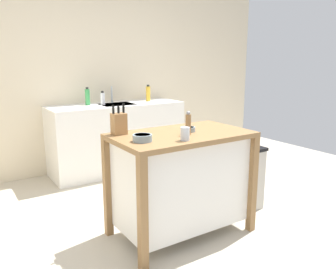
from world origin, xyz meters
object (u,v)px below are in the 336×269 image
trash_bin (243,178)px  bottle_hand_soap (87,97)px  sink_faucet (112,95)px  bottle_dish_soap (103,99)px  bowl_ceramic_small (189,129)px  bottle_spray_cleaner (148,94)px  bowl_ceramic_wide (142,138)px  drinking_cup (185,134)px  knife_block (119,123)px  kitchen_island (181,178)px  pepper_grinder (188,123)px

trash_bin → bottle_hand_soap: size_ratio=2.78×
sink_faucet → bottle_dish_soap: 0.23m
bowl_ceramic_small → bottle_spray_cleaner: bearing=69.8°
bowl_ceramic_wide → trash_bin: bowl_ceramic_wide is taller
drinking_cup → trash_bin: drinking_cup is taller
sink_faucet → bottle_spray_cleaner: bearing=-12.8°
knife_block → bowl_ceramic_wide: knife_block is taller
kitchen_island → bottle_hand_soap: bottle_hand_soap is taller
sink_faucet → bottle_spray_cleaner: (0.50, -0.11, -0.00)m
bowl_ceramic_wide → drinking_cup: size_ratio=1.43×
sink_faucet → pepper_grinder: bearing=-97.4°
knife_block → bottle_hand_soap: (0.37, 1.73, 0.03)m
knife_block → bowl_ceramic_wide: size_ratio=1.73×
bowl_ceramic_small → bowl_ceramic_wide: bearing=-169.0°
drinking_cup → bottle_dish_soap: bearing=83.9°
bowl_ceramic_wide → bottle_hand_soap: (0.34, 2.04, 0.09)m
bowl_ceramic_small → kitchen_island: bearing=-170.1°
drinking_cup → bottle_spray_cleaner: size_ratio=0.44×
bottle_hand_soap → sink_faucet: bearing=7.7°
bottle_spray_cleaner → knife_block: bearing=-126.3°
bottle_dish_soap → bottle_spray_cleaner: bearing=1.7°
bowl_ceramic_wide → bottle_dish_soap: bottle_dish_soap is taller
bowl_ceramic_wide → trash_bin: bearing=6.9°
bowl_ceramic_small → pepper_grinder: 0.14m
pepper_grinder → sink_faucet: 2.11m
drinking_cup → bottle_dish_soap: (0.23, 2.11, 0.05)m
bowl_ceramic_small → bottle_hand_soap: bearing=94.6°
bowl_ceramic_small → sink_faucet: sink_faucet is taller
sink_faucet → bowl_ceramic_wide: bearing=-108.2°
bowl_ceramic_small → pepper_grinder: pepper_grinder is taller
bottle_dish_soap → bottle_spray_cleaner: size_ratio=0.78×
knife_block → kitchen_island: bearing=-27.5°
trash_bin → bottle_hand_soap: (-0.88, 1.90, 0.69)m
kitchen_island → trash_bin: bearing=4.7°
bowl_ceramic_small → bottle_hand_soap: bottle_hand_soap is taller
trash_bin → bottle_hand_soap: 2.20m
pepper_grinder → bottle_hand_soap: 2.04m
knife_block → pepper_grinder: bearing=-34.2°
drinking_cup → bottle_hand_soap: bearing=88.5°
kitchen_island → sink_faucet: size_ratio=5.15×
drinking_cup → bottle_spray_cleaner: bottle_spray_cleaner is taller
bowl_ceramic_wide → bottle_dish_soap: size_ratio=0.81×
knife_block → drinking_cup: (0.32, -0.46, -0.04)m
bowl_ceramic_wide → bottle_spray_cleaner: bearing=59.1°
pepper_grinder → bottle_dish_soap: 1.96m
bottle_hand_soap → knife_block: bearing=-102.2°
kitchen_island → trash_bin: 0.83m
bowl_ceramic_wide → bowl_ceramic_small: bearing=11.0°
pepper_grinder → bottle_spray_cleaner: (0.77, 1.98, 0.03)m
drinking_cup → kitchen_island: bearing=60.5°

